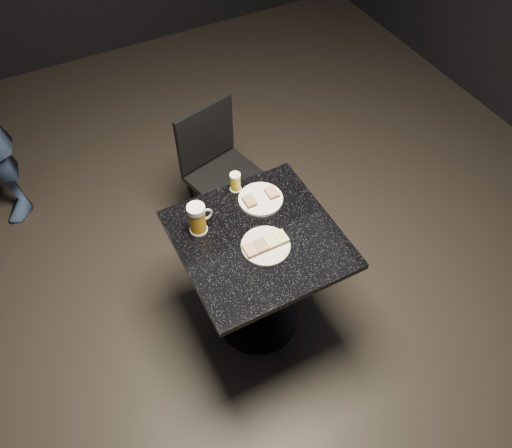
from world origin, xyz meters
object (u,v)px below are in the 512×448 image
(plate_small, at_px, (261,199))
(beer_tumbler, at_px, (235,182))
(table, at_px, (258,268))
(chair, at_px, (220,168))
(plate_large, at_px, (266,246))
(beer_mug, at_px, (198,219))

(plate_small, distance_m, beer_tumbler, 0.15)
(plate_small, xyz_separation_m, table, (-0.11, -0.19, -0.25))
(plate_small, height_order, chair, chair)
(plate_small, height_order, beer_tumbler, beer_tumbler)
(plate_small, bearing_deg, beer_tumbler, 121.55)
(plate_large, relative_size, table, 0.29)
(plate_large, distance_m, plate_small, 0.28)
(table, height_order, beer_mug, beer_mug)
(beer_mug, height_order, beer_tumbler, beer_mug)
(chair, bearing_deg, plate_small, -91.59)
(plate_small, distance_m, table, 0.33)
(plate_small, bearing_deg, beer_mug, -174.58)
(plate_large, relative_size, beer_tumbler, 2.20)
(plate_large, relative_size, plate_small, 1.03)
(plate_large, xyz_separation_m, beer_tumbler, (0.04, 0.37, 0.04))
(beer_mug, bearing_deg, plate_large, -45.20)
(plate_large, bearing_deg, chair, 80.99)
(table, xyz_separation_m, beer_mug, (-0.22, 0.16, 0.32))
(plate_large, distance_m, beer_mug, 0.32)
(plate_small, xyz_separation_m, chair, (0.01, 0.53, -0.26))
(plate_small, relative_size, beer_mug, 1.33)
(chair, bearing_deg, beer_tumbler, -102.15)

